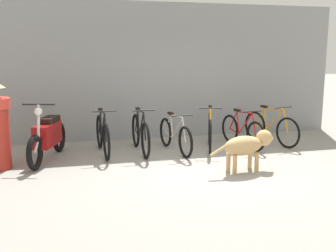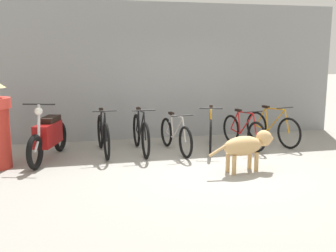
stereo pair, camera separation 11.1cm
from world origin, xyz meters
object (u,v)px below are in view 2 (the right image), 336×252
Objects in this scene: bicycle_0 at (103,135)px; motorcycle at (48,136)px; bicycle_4 at (243,131)px; bicycle_2 at (175,136)px; bicycle_3 at (211,131)px; stray_dog at (247,145)px; bicycle_5 at (272,128)px; bicycle_1 at (141,134)px.

motorcycle is (-1.03, -0.22, 0.07)m from bicycle_0.
bicycle_0 is at bearing -101.44° from bicycle_4.
bicycle_3 is (0.78, 0.08, 0.05)m from bicycle_2.
bicycle_3 is 1.29× the size of stray_dog.
bicycle_2 is 1.80m from stray_dog.
bicycle_2 is 1.01× the size of bicycle_3.
bicycle_4 is at bearing 86.28° from bicycle_2.
bicycle_5 is 1.26× the size of stray_dog.
bicycle_5 is at bearing 38.78° from stray_dog.
bicycle_5 is (2.95, 0.08, -0.02)m from bicycle_1.
bicycle_3 reaches higher than bicycle_5.
stray_dog is (2.30, -1.75, 0.07)m from bicycle_0.
bicycle_3 is 1.03× the size of bicycle_5.
bicycle_0 is 2.89m from stray_dog.
bicycle_5 is 2.28m from stray_dog.
bicycle_4 is 1.82m from stray_dog.
bicycle_1 reaches higher than stray_dog.
bicycle_4 reaches higher than bicycle_2.
stray_dog is (-0.67, -1.68, 0.11)m from bicycle_4.
motorcycle is 1.46× the size of stray_dog.
bicycle_0 is 1.04× the size of bicycle_3.
motorcycle reaches higher than stray_dog.
motorcycle is (-4.00, -0.15, 0.11)m from bicycle_4.
bicycle_4 is (2.22, -0.03, -0.04)m from bicycle_1.
motorcycle is (-4.73, -0.26, 0.10)m from bicycle_5.
bicycle_5 is (3.70, 0.04, -0.02)m from bicycle_0.
motorcycle is at bearing -103.02° from bicycle_5.
bicycle_0 is at bearing 118.36° from motorcycle.
bicycle_1 is at bearing 118.77° from stray_dog.
stray_dog is at bearing -54.19° from bicycle_5.
bicycle_1 is 0.93× the size of motorcycle.
bicycle_2 is at bearing 80.06° from bicycle_0.
bicycle_1 reaches higher than bicycle_4.
motorcycle reaches higher than bicycle_0.
bicycle_1 is at bearing -100.93° from bicycle_4.
stray_dog is (0.85, -1.58, 0.12)m from bicycle_2.
bicycle_0 is 0.92× the size of motorcycle.
motorcycle is at bearing -68.56° from bicycle_3.
bicycle_5 is 0.86× the size of motorcycle.
bicycle_2 is 1.53m from bicycle_4.
bicycle_2 is at bearing 78.12° from bicycle_1.
motorcycle reaches higher than bicycle_3.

